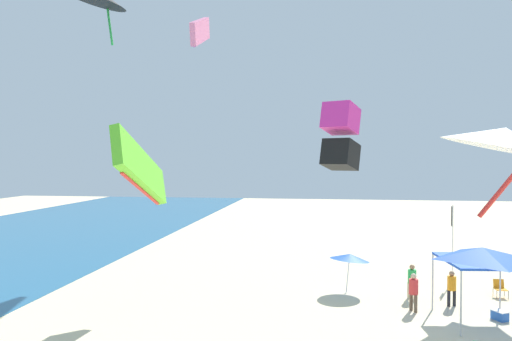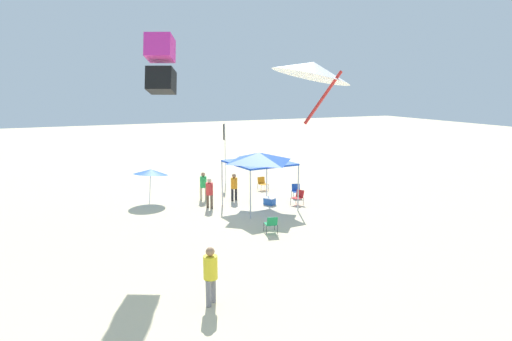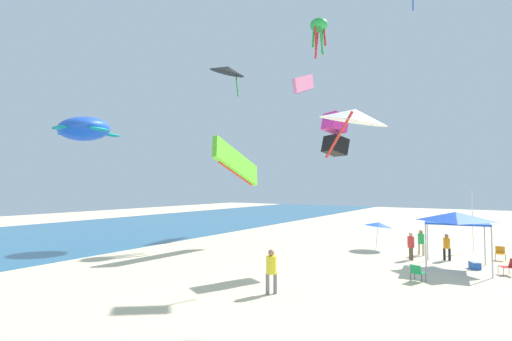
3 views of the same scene
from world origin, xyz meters
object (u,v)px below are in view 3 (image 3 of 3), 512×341
beach_umbrella (378,224)px  kite_parafoil_pink (304,84)px  canopy_tent (456,218)px  kite_turtle_blue (85,129)px  kite_delta_white (354,115)px  folding_chair_facing_ocean (500,252)px  person_beachcomber (447,245)px  kite_delta_black (228,70)px  kite_box_magenta (335,134)px  person_far_stroller (271,268)px  banner_flag (472,215)px  kite_parafoil_lime (236,163)px  folding_chair_right_of_tent (417,272)px  kite_octopus_green (319,27)px  person_near_umbrella (421,240)px  folding_chair_near_cooler (509,266)px  person_kite_handler (411,244)px  cooler_box (475,265)px

beach_umbrella → kite_parafoil_pink: size_ratio=0.39×
canopy_tent → kite_turtle_blue: (-4.55, 28.60, 6.85)m
kite_delta_white → beach_umbrella: bearing=23.4°
canopy_tent → folding_chair_facing_ocean: (3.98, -2.05, -2.31)m
person_beachcomber → kite_delta_black: kite_delta_black is taller
beach_umbrella → kite_delta_white: 14.57m
folding_chair_facing_ocean → person_beachcomber: (-1.91, 2.73, 0.48)m
person_beachcomber → kite_box_magenta: (-4.91, 5.19, 6.61)m
person_far_stroller → kite_delta_white: kite_delta_white is taller
banner_flag → kite_turtle_blue: (-11.33, 29.13, 7.11)m
person_beachcomber → kite_parafoil_lime: 14.88m
folding_chair_right_of_tent → kite_parafoil_lime: kite_parafoil_lime is taller
banner_flag → kite_octopus_green: bearing=80.9°
person_near_umbrella → kite_parafoil_lime: size_ratio=0.28×
kite_turtle_blue → kite_parafoil_lime: (3.23, -14.46, -3.36)m
banner_flag → person_far_stroller: (-16.47, 6.66, -1.43)m
folding_chair_facing_ocean → kite_delta_black: bearing=-176.2°
kite_parafoil_pink → kite_turtle_blue: 22.43m
person_beachcomber → kite_delta_white: bearing=-120.0°
folding_chair_near_cooler → kite_parafoil_pink: 26.39m
folding_chair_facing_ocean → kite_parafoil_lime: kite_parafoil_lime is taller
canopy_tent → banner_flag: size_ratio=0.85×
person_far_stroller → person_kite_handler: bearing=27.7°
person_near_umbrella → kite_delta_white: size_ratio=0.54×
kite_octopus_green → person_far_stroller: bearing=88.9°
banner_flag → kite_turtle_blue: size_ratio=0.59×
kite_delta_black → person_near_umbrella: bearing=95.6°
folding_chair_facing_ocean → kite_parafoil_pink: (8.36, 17.21, 15.24)m
kite_delta_white → kite_box_magenta: size_ratio=1.22×
kite_parafoil_pink → person_kite_handler: bearing=45.4°
cooler_box → kite_octopus_green: 24.78m
beach_umbrella → kite_turtle_blue: kite_turtle_blue is taller
person_far_stroller → folding_chair_facing_ocean: bearing=15.3°
banner_flag → person_beachcomber: banner_flag is taller
kite_delta_white → kite_turtle_blue: (5.00, 26.03, 2.45)m
beach_umbrella → folding_chair_facing_ocean: size_ratio=2.59×
person_beachcomber → kite_turtle_blue: bearing=172.7°
person_near_umbrella → person_kite_handler: (-1.95, 0.28, 0.01)m
folding_chair_near_cooler → person_near_umbrella: (3.26, 4.60, 0.50)m
person_kite_handler → person_far_stroller: person_far_stroller is taller
beach_umbrella → person_beachcomber: size_ratio=1.30×
folding_chair_facing_ocean → person_beachcomber: person_beachcomber is taller
folding_chair_right_of_tent → person_beachcomber: size_ratio=0.50×
folding_chair_right_of_tent → person_far_stroller: bearing=60.2°
kite_delta_white → kite_parafoil_pink: bearing=42.2°
cooler_box → kite_delta_black: 24.16m
beach_umbrella → kite_turtle_blue: 26.06m
kite_box_magenta → kite_delta_white: bearing=-37.6°
cooler_box → person_beachcomber: bearing=41.8°
kite_parafoil_pink → kite_octopus_green: 6.43m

